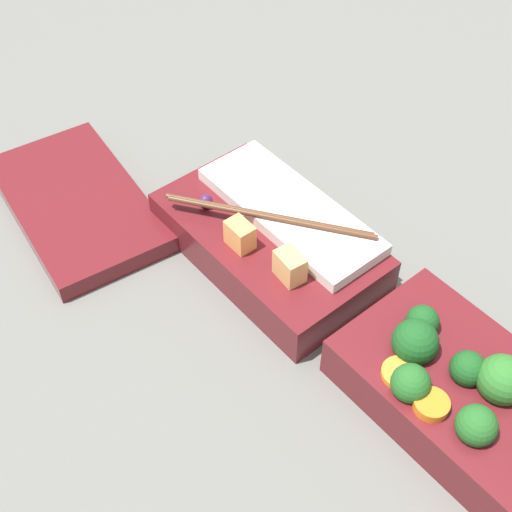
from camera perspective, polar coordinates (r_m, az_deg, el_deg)
The scene contains 4 objects.
ground_plane at distance 0.64m, azimuth 8.09°, elevation -6.33°, with size 3.00×3.00×0.00m, color slate.
bento_tray_vegetable at distance 0.59m, azimuth 16.84°, elevation -10.88°, with size 0.22×0.12×0.07m.
bento_tray_rice at distance 0.67m, azimuth 1.21°, elevation 1.40°, with size 0.22×0.12×0.07m.
bento_lid at distance 0.75m, azimuth -14.12°, elevation 4.09°, with size 0.21×0.12×0.02m, color maroon.
Camera 1 is at (-0.23, 0.30, 0.51)m, focal length 50.00 mm.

